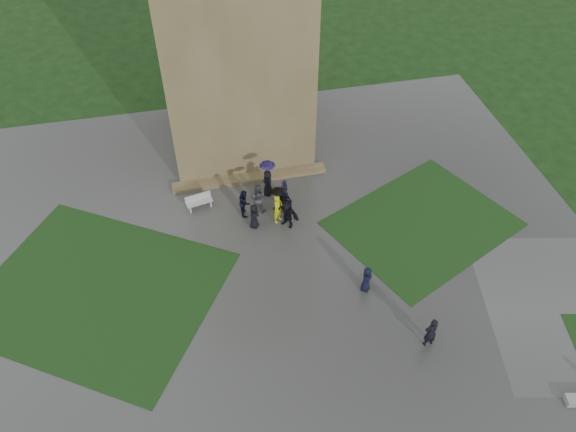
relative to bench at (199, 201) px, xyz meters
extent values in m
plane|color=black|center=(3.11, -8.85, -0.46)|extent=(120.00, 120.00, 0.00)
cube|color=#373734|center=(3.11, -6.85, -0.45)|extent=(34.00, 34.00, 0.02)
cube|color=black|center=(-5.39, -4.85, -0.43)|extent=(14.10, 13.46, 0.01)
cube|color=black|center=(11.61, -3.85, -0.43)|extent=(11.12, 10.15, 0.01)
cube|color=brown|center=(3.11, 1.75, -0.33)|extent=(9.00, 0.80, 0.22)
cube|color=#B9B8B4|center=(0.01, -0.06, -0.01)|extent=(1.52, 0.73, 0.06)
cube|color=#B9B8B4|center=(-0.56, -0.19, -0.23)|extent=(0.16, 0.40, 0.41)
cube|color=#B9B8B4|center=(0.58, 0.06, -0.23)|extent=(0.16, 0.40, 0.41)
cube|color=#B9B8B4|center=(-0.03, 0.14, 0.22)|extent=(1.44, 0.35, 0.39)
imported|color=black|center=(4.42, -1.35, 0.45)|extent=(1.19, 0.96, 1.77)
imported|color=black|center=(4.63, -0.66, 0.40)|extent=(0.72, 0.62, 1.66)
imported|color=black|center=(3.92, 0.28, 0.39)|extent=(0.82, 0.96, 1.65)
imported|color=#404145|center=(3.14, -0.91, 0.47)|extent=(1.02, 0.86, 1.81)
imported|color=black|center=(2.40, -1.01, 0.38)|extent=(0.49, 0.81, 1.63)
imported|color=black|center=(2.73, -2.10, 0.31)|extent=(0.81, 0.88, 1.49)
imported|color=#CFDD0D|center=(4.04, -1.96, 0.45)|extent=(0.76, 0.75, 1.78)
imported|color=black|center=(4.47, -2.37, 0.44)|extent=(1.52, 1.58, 1.74)
imported|color=#E55E7A|center=(4.42, -1.35, 1.60)|extent=(0.83, 0.83, 0.77)
imported|color=#3D2F82|center=(3.92, 0.28, 1.52)|extent=(0.85, 0.85, 0.75)
imported|color=black|center=(4.04, -1.96, 1.59)|extent=(0.69, 0.69, 0.60)
imported|color=black|center=(7.23, -7.42, 0.29)|extent=(0.83, 0.86, 1.46)
imported|color=black|center=(8.98, -10.95, 0.45)|extent=(0.70, 0.51, 1.76)
camera|label=1|loc=(0.02, -23.10, 21.07)|focal=35.00mm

